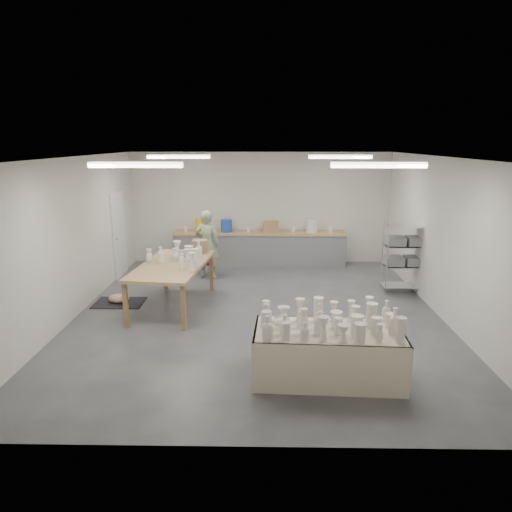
{
  "coord_description": "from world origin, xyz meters",
  "views": [
    {
      "loc": [
        0.12,
        -8.37,
        3.29
      ],
      "look_at": [
        -0.04,
        0.46,
        1.05
      ],
      "focal_mm": 32.0,
      "sensor_mm": 36.0,
      "label": 1
    }
  ],
  "objects_px": {
    "drying_table": "(327,351)",
    "red_stool": "(209,264)",
    "work_table": "(178,262)",
    "potter": "(207,244)"
  },
  "relations": [
    {
      "from": "drying_table",
      "to": "red_stool",
      "type": "bearing_deg",
      "value": 116.88
    },
    {
      "from": "drying_table",
      "to": "work_table",
      "type": "xyz_separation_m",
      "value": [
        -2.65,
        2.96,
        0.48
      ]
    },
    {
      "from": "drying_table",
      "to": "potter",
      "type": "bearing_deg",
      "value": 118.04
    },
    {
      "from": "drying_table",
      "to": "red_stool",
      "type": "relative_size",
      "value": 5.03
    },
    {
      "from": "potter",
      "to": "red_stool",
      "type": "bearing_deg",
      "value": -75.9
    },
    {
      "from": "red_stool",
      "to": "work_table",
      "type": "bearing_deg",
      "value": -99.65
    },
    {
      "from": "drying_table",
      "to": "work_table",
      "type": "height_order",
      "value": "work_table"
    },
    {
      "from": "red_stool",
      "to": "drying_table",
      "type": "bearing_deg",
      "value": -66.09
    },
    {
      "from": "drying_table",
      "to": "potter",
      "type": "distance_m",
      "value": 5.39
    },
    {
      "from": "potter",
      "to": "red_stool",
      "type": "xyz_separation_m",
      "value": [
        0.0,
        0.27,
        -0.56
      ]
    }
  ]
}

